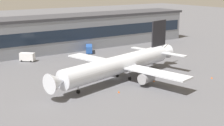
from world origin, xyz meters
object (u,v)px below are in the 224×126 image
stair_truck (27,57)px  traffic_cone_3 (174,77)px  fuel_truck (89,48)px  traffic_cone_2 (212,78)px  traffic_cone_1 (154,80)px  traffic_cone_0 (119,92)px  airliner (121,64)px

stair_truck → traffic_cone_3: bearing=-56.9°
fuel_truck → traffic_cone_2: bearing=-77.8°
traffic_cone_1 → stair_truck: bearing=116.0°
stair_truck → traffic_cone_1: 55.93m
stair_truck → traffic_cone_1: stair_truck is taller
traffic_cone_0 → traffic_cone_3: traffic_cone_3 is taller
stair_truck → traffic_cone_2: bearing=-54.0°
traffic_cone_3 → airliner: bearing=152.8°
airliner → traffic_cone_1: size_ratio=87.07×
airliner → traffic_cone_0: bearing=-127.8°
airliner → fuel_truck: bearing=73.2°
stair_truck → traffic_cone_2: stair_truck is taller
stair_truck → traffic_cone_1: size_ratio=9.18×
fuel_truck → traffic_cone_1: 51.29m
traffic_cone_0 → traffic_cone_1: 16.26m
fuel_truck → traffic_cone_1: fuel_truck is taller
traffic_cone_3 → fuel_truck: bearing=93.8°
traffic_cone_0 → traffic_cone_2: 34.74m
fuel_truck → traffic_cone_1: bearing=-95.9°
stair_truck → fuel_truck: (29.78, 0.74, -0.10)m
traffic_cone_2 → traffic_cone_3: 12.46m
traffic_cone_0 → traffic_cone_1: size_ratio=1.03×
airliner → fuel_truck: (13.04, 43.08, -3.35)m
traffic_cone_0 → traffic_cone_3: bearing=5.1°
traffic_cone_0 → traffic_cone_3: 24.81m
stair_truck → airliner: bearing=-68.4°
traffic_cone_0 → traffic_cone_2: size_ratio=1.04×
traffic_cone_0 → traffic_cone_2: (34.24, -5.82, -0.01)m
traffic_cone_1 → traffic_cone_2: size_ratio=1.00×
stair_truck → traffic_cone_2: (42.71, -58.82, -1.65)m
stair_truck → traffic_cone_3: (33.17, -50.79, -1.62)m
traffic_cone_1 → fuel_truck: bearing=84.1°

